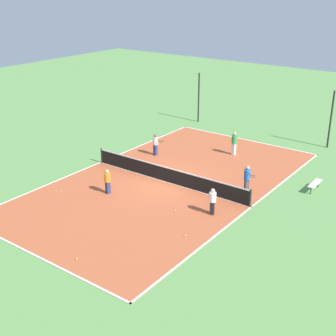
% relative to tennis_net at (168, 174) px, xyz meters
% --- Properties ---
extents(ground_plane, '(80.00, 80.00, 0.00)m').
position_rel_tennis_net_xyz_m(ground_plane, '(0.00, 0.00, -0.51)').
color(ground_plane, '#60934C').
extents(court_surface, '(10.76, 19.17, 0.02)m').
position_rel_tennis_net_xyz_m(court_surface, '(0.00, 0.00, -0.50)').
color(court_surface, '#B75633').
rests_on(court_surface, ground_plane).
extents(tennis_net, '(10.56, 0.10, 0.95)m').
position_rel_tennis_net_xyz_m(tennis_net, '(0.00, 0.00, 0.00)').
color(tennis_net, black).
rests_on(tennis_net, court_surface).
extents(bench, '(0.36, 1.44, 0.45)m').
position_rel_tennis_net_xyz_m(bench, '(7.19, 3.93, -0.12)').
color(bench, silver).
rests_on(bench, ground_plane).
extents(player_near_white, '(0.46, 0.46, 1.39)m').
position_rel_tennis_net_xyz_m(player_near_white, '(4.10, -1.87, 0.29)').
color(player_near_white, black).
rests_on(player_near_white, court_surface).
extents(player_far_green, '(0.39, 0.39, 1.56)m').
position_rel_tennis_net_xyz_m(player_far_green, '(0.82, 6.28, 0.40)').
color(player_far_green, white).
rests_on(player_far_green, court_surface).
extents(player_far_white, '(0.98, 0.55, 1.44)m').
position_rel_tennis_net_xyz_m(player_far_white, '(-3.32, 3.13, 0.33)').
color(player_far_white, navy).
rests_on(player_far_white, court_surface).
extents(player_near_blue, '(0.94, 0.84, 1.55)m').
position_rel_tennis_net_xyz_m(player_near_blue, '(4.26, 1.47, 0.40)').
color(player_near_blue, '#4C4C51').
rests_on(player_near_blue, court_surface).
extents(player_center_orange, '(0.45, 0.45, 1.38)m').
position_rel_tennis_net_xyz_m(player_center_orange, '(-1.76, -3.14, 0.28)').
color(player_center_orange, navy).
rests_on(player_center_orange, court_surface).
extents(tennis_ball_far_baseline, '(0.07, 0.07, 0.07)m').
position_rel_tennis_net_xyz_m(tennis_ball_far_baseline, '(2.45, -2.72, -0.45)').
color(tennis_ball_far_baseline, '#CCE033').
rests_on(tennis_ball_far_baseline, court_surface).
extents(tennis_ball_left_sideline, '(0.07, 0.07, 0.07)m').
position_rel_tennis_net_xyz_m(tennis_ball_left_sideline, '(1.67, -8.72, -0.45)').
color(tennis_ball_left_sideline, '#CCE033').
rests_on(tennis_ball_left_sideline, court_surface).
extents(tennis_ball_near_net, '(0.07, 0.07, 0.07)m').
position_rel_tennis_net_xyz_m(tennis_ball_near_net, '(-3.87, -4.63, -0.45)').
color(tennis_ball_near_net, '#CCE033').
rests_on(tennis_ball_near_net, court_surface).
extents(tennis_ball_midcourt, '(0.07, 0.07, 0.07)m').
position_rel_tennis_net_xyz_m(tennis_ball_midcourt, '(4.27, -4.49, -0.45)').
color(tennis_ball_midcourt, '#CCE033').
rests_on(tennis_ball_midcourt, court_surface).
extents(fence_post_back_left, '(0.12, 0.12, 4.01)m').
position_rel_tennis_net_xyz_m(fence_post_back_left, '(-5.35, 11.45, 1.50)').
color(fence_post_back_left, black).
rests_on(fence_post_back_left, ground_plane).
extents(fence_post_back_right, '(0.12, 0.12, 4.01)m').
position_rel_tennis_net_xyz_m(fence_post_back_right, '(5.35, 11.45, 1.50)').
color(fence_post_back_right, black).
rests_on(fence_post_back_right, ground_plane).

